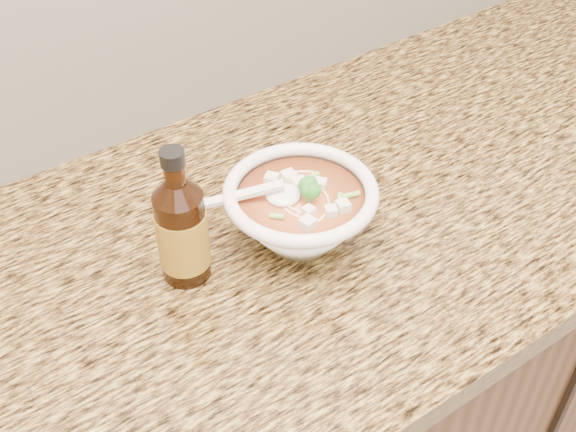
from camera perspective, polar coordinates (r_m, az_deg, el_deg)
counter_slab at (r=0.96m, az=-9.61°, el=-5.75°), size 4.00×0.68×0.04m
soup_bowl at (r=0.95m, az=0.98°, el=0.27°), size 0.22×0.20×0.11m
hot_sauce_bottle at (r=0.90m, az=-8.38°, el=-1.16°), size 0.08×0.08×0.20m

